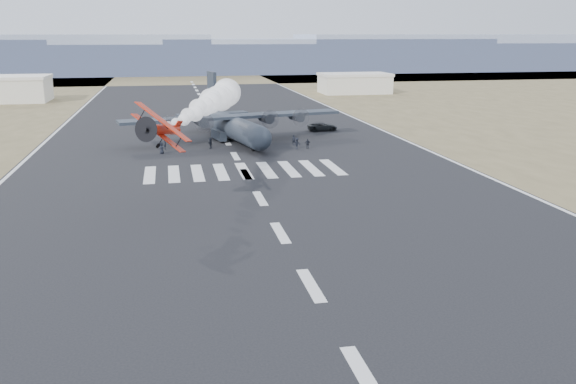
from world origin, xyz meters
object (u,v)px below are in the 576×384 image
object	(u,v)px
transport_aircraft	(230,124)
crew_a	(165,144)
crew_f	(210,143)
crew_b	(253,140)
support_vehicle	(322,127)
crew_c	(297,143)
crew_d	(308,144)
aerobatic_biplane	(162,129)
crew_g	(294,140)
hangar_right	(355,83)
crew_h	(268,136)
crew_e	(162,148)
hangar_left	(0,89)

from	to	relation	value
transport_aircraft	crew_a	world-z (taller)	transport_aircraft
crew_f	crew_b	bearing A→B (deg)	116.53
support_vehicle	crew_b	size ratio (longest dim) A/B	3.18
support_vehicle	crew_f	world-z (taller)	crew_f
crew_c	crew_d	bearing A→B (deg)	-15.24
crew_c	transport_aircraft	bearing A→B (deg)	115.32
aerobatic_biplane	crew_d	size ratio (longest dim) A/B	4.06
crew_d	crew_g	world-z (taller)	crew_g
transport_aircraft	support_vehicle	xyz separation A→B (m)	(17.66, 6.82, -2.02)
hangar_right	crew_b	distance (m)	92.22
transport_aircraft	crew_h	xyz separation A→B (m)	(5.97, -2.89, -1.86)
support_vehicle	crew_h	world-z (taller)	crew_h
crew_c	crew_e	world-z (taller)	crew_c
crew_e	crew_g	world-z (taller)	crew_e
crew_c	crew_f	size ratio (longest dim) A/B	1.04
transport_aircraft	crew_g	xyz separation A→B (m)	(9.54, -6.47, -1.97)
hangar_left	transport_aircraft	xyz separation A→B (m)	(52.79, -70.89, -0.64)
support_vehicle	crew_c	size ratio (longest dim) A/B	3.08
crew_c	crew_g	distance (m)	3.92
crew_b	crew_f	size ratio (longest dim) A/B	1.00
crew_c	crew_e	bearing A→B (deg)	163.21
aerobatic_biplane	crew_a	bearing A→B (deg)	106.27
hangar_right	crew_e	distance (m)	102.99
crew_b	crew_f	bearing A→B (deg)	95.42
aerobatic_biplane	hangar_left	bearing A→B (deg)	126.89
crew_a	crew_g	distance (m)	20.37
crew_h	crew_d	bearing A→B (deg)	-176.45
transport_aircraft	crew_e	distance (m)	15.34
crew_g	support_vehicle	bearing A→B (deg)	57.37
hangar_right	crew_g	xyz separation A→B (m)	(-35.67, -82.35, -2.21)
support_vehicle	crew_g	xyz separation A→B (m)	(-8.12, -13.29, 0.05)
crew_d	crew_e	xyz separation A→B (m)	(-22.26, 0.17, 0.08)
hangar_left	crew_e	xyz separation A→B (m)	(41.46, -81.05, -2.55)
transport_aircraft	crew_d	world-z (taller)	transport_aircraft
crew_g	hangar_right	bearing A→B (deg)	65.39
crew_e	crew_f	world-z (taller)	crew_e
crew_a	crew_f	distance (m)	6.99
transport_aircraft	crew_b	distance (m)	7.03
support_vehicle	crew_e	distance (m)	33.61
hangar_left	aerobatic_biplane	distance (m)	119.46
aerobatic_biplane	crew_c	world-z (taller)	aerobatic_biplane
hangar_right	crew_f	world-z (taller)	hangar_right
crew_e	hangar_left	bearing A→B (deg)	157.43
crew_a	crew_h	bearing A→B (deg)	-80.46
aerobatic_biplane	crew_h	distance (m)	42.18
aerobatic_biplane	crew_d	xyz separation A→B (m)	(21.79, 30.53, -7.49)
support_vehicle	crew_e	size ratio (longest dim) A/B	3.16
crew_e	crew_h	distance (m)	18.77
aerobatic_biplane	crew_g	world-z (taller)	aerobatic_biplane
crew_f	crew_c	bearing A→B (deg)	94.17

